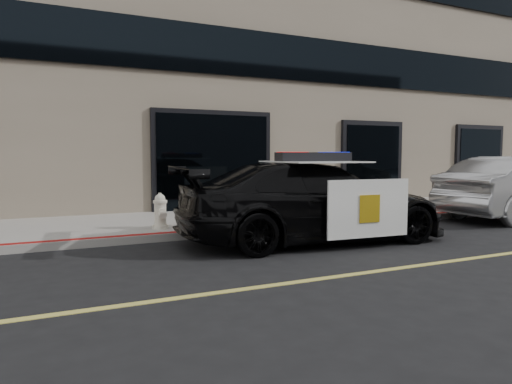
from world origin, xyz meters
name	(u,v)px	position (x,y,z in m)	size (l,w,h in m)	color
ground	(431,264)	(0.00, 0.00, 0.00)	(120.00, 120.00, 0.00)	black
sidewalk_n	(273,217)	(0.00, 5.25, 0.07)	(60.00, 3.50, 0.15)	gray
building_n	(205,30)	(0.00, 10.50, 6.00)	(60.00, 7.00, 12.00)	#756856
police_car	(313,202)	(-0.64, 2.32, 0.76)	(2.85, 5.50, 1.71)	black
fire_hydrant	(160,212)	(-3.15, 4.12, 0.49)	(0.33, 0.46, 0.73)	white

